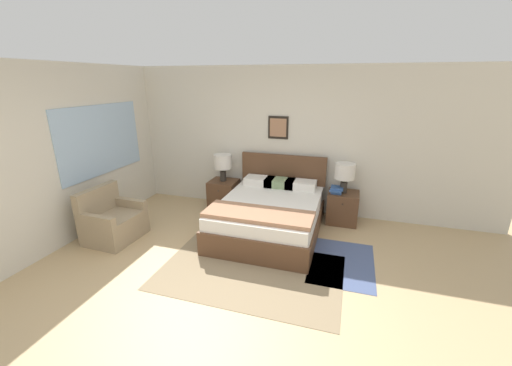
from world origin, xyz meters
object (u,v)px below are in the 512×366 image
(bed, at_px, (270,214))
(nightstand_by_door, at_px, (342,207))
(table_lamp_by_door, at_px, (345,173))
(armchair, at_px, (112,222))
(nightstand_near_window, at_px, (224,194))
(table_lamp_near_window, at_px, (223,163))

(bed, height_order, nightstand_by_door, bed)
(table_lamp_by_door, bearing_deg, armchair, -153.72)
(armchair, relative_size, nightstand_near_window, 1.49)
(bed, relative_size, armchair, 2.43)
(bed, xyz_separation_m, nightstand_near_window, (-1.10, 0.73, -0.04))
(armchair, height_order, table_lamp_by_door, table_lamp_by_door)
(table_lamp_near_window, bearing_deg, armchair, -125.09)
(armchair, bearing_deg, nightstand_by_door, 118.08)
(bed, xyz_separation_m, table_lamp_by_door, (1.09, 0.73, 0.59))
(nightstand_by_door, xyz_separation_m, table_lamp_by_door, (-0.01, 0.00, 0.62))
(armchair, distance_m, table_lamp_by_door, 3.79)
(bed, bearing_deg, table_lamp_by_door, 33.72)
(nightstand_near_window, xyz_separation_m, table_lamp_near_window, (0.00, 0.00, 0.62))
(bed, relative_size, table_lamp_near_window, 3.89)
(nightstand_near_window, distance_m, table_lamp_near_window, 0.62)
(bed, relative_size, nightstand_near_window, 3.64)
(armchair, relative_size, table_lamp_near_window, 1.60)
(nightstand_by_door, bearing_deg, bed, -146.62)
(bed, xyz_separation_m, nightstand_by_door, (1.10, 0.73, -0.04))
(table_lamp_near_window, bearing_deg, nightstand_near_window, -163.26)
(armchair, bearing_deg, bed, 114.20)
(armchair, relative_size, table_lamp_by_door, 1.60)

